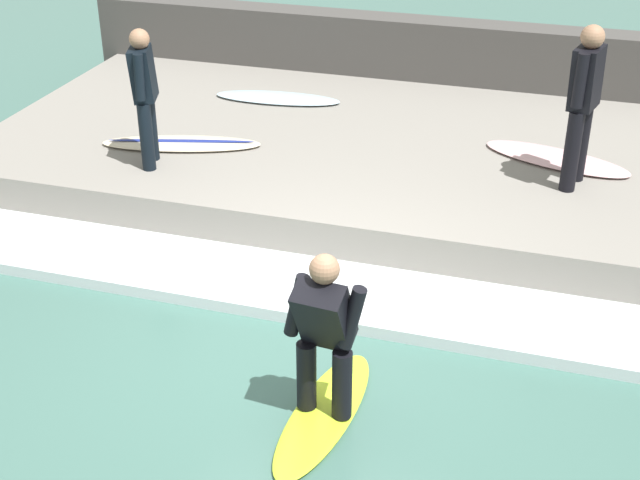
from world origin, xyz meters
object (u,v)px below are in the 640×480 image
at_px(surfboard_waiting_near, 181,143).
at_px(surfer_waiting_far, 584,98).
at_px(surfer_waiting_near, 144,90).
at_px(surfboard_riding, 324,413).
at_px(surfer_riding, 324,329).
at_px(surfboard_spare, 278,98).
at_px(surfboard_waiting_far, 556,158).

distance_m(surfboard_waiting_near, surfer_waiting_far, 4.47).
height_order(surfer_waiting_near, surfboard_waiting_near, surfer_waiting_near).
bearing_deg(surfboard_waiting_near, surfer_waiting_far, -86.99).
bearing_deg(surfboard_waiting_near, surfboard_riding, -141.83).
xyz_separation_m(surfboard_riding, surfer_riding, (0.00, 0.00, 0.78)).
distance_m(surfboard_waiting_near, surfboard_spare, 1.87).
relative_size(surfer_riding, surfboard_waiting_near, 0.72).
xyz_separation_m(surfer_waiting_near, surfer_waiting_far, (0.80, -4.47, 0.11)).
xyz_separation_m(surfboard_riding, surfboard_spare, (5.33, 2.23, 0.50)).
bearing_deg(surfer_riding, surfboard_riding, -135.00).
relative_size(surfer_riding, surfboard_spare, 0.80).
relative_size(surfboard_riding, surfboard_waiting_near, 0.87).
xyz_separation_m(surfboard_waiting_far, surfboard_spare, (0.97, 3.62, 0.00)).
xyz_separation_m(surfer_waiting_far, surfboard_spare, (1.56, 3.82, -0.92)).
height_order(surfboard_riding, surfboard_waiting_near, surfboard_waiting_near).
bearing_deg(surfer_waiting_far, surfer_riding, 157.21).
bearing_deg(surfer_waiting_near, surfer_waiting_far, -79.85).
distance_m(surfer_waiting_near, surfboard_waiting_far, 4.57).
height_order(surfboard_riding, surfer_waiting_far, surfer_waiting_far).
relative_size(surfboard_waiting_near, surfboard_spare, 1.12).
xyz_separation_m(surfer_riding, surfboard_waiting_near, (3.54, 2.78, -0.29)).
bearing_deg(surfer_waiting_far, surfer_waiting_near, 100.15).
bearing_deg(surfboard_riding, surfer_waiting_near, 44.15).
xyz_separation_m(surfboard_riding, surfer_waiting_near, (2.97, 2.88, 1.32)).
relative_size(surfboard_waiting_near, surfer_waiting_far, 1.13).
relative_size(surfer_waiting_near, surfboard_waiting_far, 0.85).
bearing_deg(surfer_riding, surfboard_spare, 22.71).
height_order(surfer_waiting_near, surfer_waiting_far, surfer_waiting_far).
bearing_deg(surfboard_riding, surfboard_waiting_near, 38.17).
xyz_separation_m(surfer_waiting_near, surfboard_waiting_near, (0.57, -0.10, -0.82)).
xyz_separation_m(surfboard_waiting_near, surfer_waiting_far, (0.23, -4.37, 0.92)).
relative_size(surfboard_waiting_far, surfboard_spare, 1.04).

